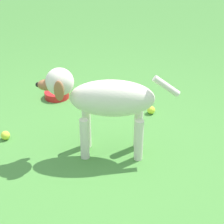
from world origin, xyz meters
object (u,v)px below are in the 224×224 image
object	(u,v)px
tennis_ball_0	(151,110)
water_bowl	(57,94)
tennis_ball_1	(5,135)
dog	(104,100)

from	to	relation	value
tennis_ball_0	water_bowl	distance (m)	0.88
tennis_ball_1	water_bowl	bearing A→B (deg)	-77.79
tennis_ball_1	tennis_ball_0	bearing A→B (deg)	-125.99
tennis_ball_0	tennis_ball_1	bearing A→B (deg)	54.01
dog	water_bowl	bearing A→B (deg)	-60.03
dog	tennis_ball_1	distance (m)	0.83
tennis_ball_1	water_bowl	world-z (taller)	tennis_ball_1
dog	water_bowl	world-z (taller)	dog
tennis_ball_1	water_bowl	size ratio (longest dim) A/B	0.30
dog	water_bowl	xyz separation A→B (m)	(0.85, -0.45, -0.38)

